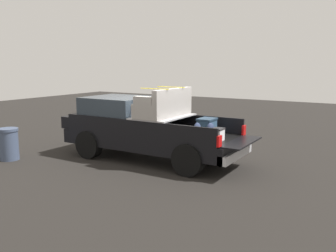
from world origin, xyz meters
TOP-DOWN VIEW (x-y plane):
  - ground_plane at (0.00, 0.00)m, footprint 40.00×40.00m
  - pickup_truck at (0.37, -0.00)m, footprint 6.05×2.06m
  - trash_can at (3.70, 2.30)m, footprint 0.60×0.60m

SIDE VIEW (x-z plane):
  - ground_plane at x=0.00m, z-range 0.00..0.00m
  - trash_can at x=3.70m, z-range 0.01..0.99m
  - pickup_truck at x=0.37m, z-range -0.14..2.09m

